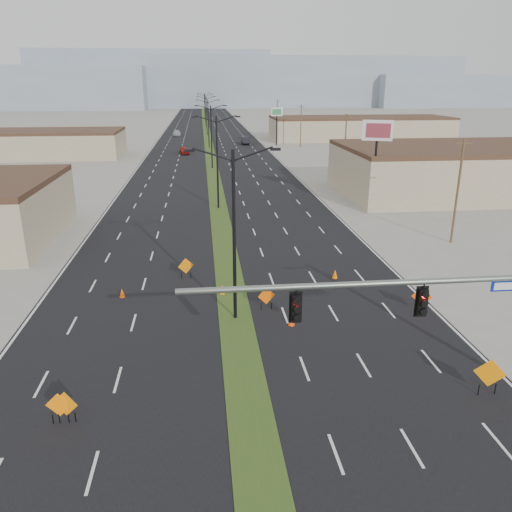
{
  "coord_description": "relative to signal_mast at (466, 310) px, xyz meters",
  "views": [
    {
      "loc": [
        -1.66,
        -14.99,
        13.31
      ],
      "look_at": [
        1.46,
        13.98,
        3.2
      ],
      "focal_mm": 35.0,
      "sensor_mm": 36.0,
      "label": 1
    }
  ],
  "objects": [
    {
      "name": "construction_sign_5",
      "position": [
        2.82,
        9.64,
        -3.83
      ],
      "size": [
        1.18,
        0.42,
        1.63
      ],
      "rotation": [
        0.0,
        0.0,
        -0.32
      ],
      "color": "#FE4405",
      "rests_on": "ground"
    },
    {
      "name": "cone_2",
      "position": [
        -0.98,
        15.66,
        -4.46
      ],
      "size": [
        0.46,
        0.46,
        0.66
      ],
      "primitive_type": "cone",
      "rotation": [
        0.0,
        0.0,
        -0.17
      ],
      "color": "#EE6605",
      "rests_on": "ground"
    },
    {
      "name": "streetlight_3",
      "position": [
        -8.56,
        94.0,
        0.63
      ],
      "size": [
        5.15,
        0.24,
        10.02
      ],
      "color": "black",
      "rests_on": "ground"
    },
    {
      "name": "car_mid",
      "position": [
        -0.1,
        99.7,
        -3.99
      ],
      "size": [
        1.72,
        4.87,
        1.6
      ],
      "primitive_type": "imported",
      "rotation": [
        0.0,
        0.0,
        -0.01
      ],
      "color": "black",
      "rests_on": "ground"
    },
    {
      "name": "construction_sign_0",
      "position": [
        -16.39,
        1.0,
        -3.96
      ],
      "size": [
        1.08,
        0.13,
        1.43
      ],
      "rotation": [
        0.0,
        0.0,
        -0.08
      ],
      "color": "orange",
      "rests_on": "ground"
    },
    {
      "name": "streetlight_2",
      "position": [
        -8.56,
        66.0,
        0.63
      ],
      "size": [
        5.15,
        0.24,
        10.02
      ],
      "color": "black",
      "rests_on": "ground"
    },
    {
      "name": "cone_0",
      "position": [
        -9.17,
        13.67,
        -4.46
      ],
      "size": [
        0.46,
        0.46,
        0.66
      ],
      "primitive_type": "cone",
      "rotation": [
        0.0,
        0.0,
        0.19
      ],
      "color": "orange",
      "rests_on": "ground"
    },
    {
      "name": "mesa_center",
      "position": [
        31.44,
        298.0,
        9.21
      ],
      "size": [
        220.0,
        50.0,
        28.0
      ],
      "primitive_type": "cube",
      "color": "#818EA0",
      "rests_on": "ground"
    },
    {
      "name": "utility_pole_3",
      "position": [
        11.44,
        128.0,
        -0.12
      ],
      "size": [
        1.6,
        0.2,
        9.0
      ],
      "color": "#4C3823",
      "rests_on": "ground"
    },
    {
      "name": "mesa_east",
      "position": [
        171.44,
        288.0,
        4.21
      ],
      "size": [
        160.0,
        50.0,
        18.0
      ],
      "primitive_type": "cube",
      "color": "#818EA0",
      "rests_on": "ground"
    },
    {
      "name": "construction_sign_2",
      "position": [
        -11.63,
        16.81,
        -3.9
      ],
      "size": [
        1.09,
        0.43,
        1.53
      ],
      "rotation": [
        0.0,
        0.0,
        0.35
      ],
      "color": "#D86C04",
      "rests_on": "ground"
    },
    {
      "name": "mesa_backdrop",
      "position": [
        -38.56,
        318.0,
        11.21
      ],
      "size": [
        140.0,
        50.0,
        32.0
      ],
      "primitive_type": "cube",
      "color": "#818EA0",
      "rests_on": "ground"
    },
    {
      "name": "streetlight_5",
      "position": [
        -8.56,
        150.0,
        0.63
      ],
      "size": [
        5.15,
        0.24,
        10.02
      ],
      "color": "black",
      "rests_on": "ground"
    },
    {
      "name": "utility_pole_1",
      "position": [
        11.44,
        58.0,
        -0.12
      ],
      "size": [
        1.6,
        0.2,
        9.0
      ],
      "color": "#4C3823",
      "rests_on": "ground"
    },
    {
      "name": "pole_sign_east_near",
      "position": [
        8.24,
        35.04,
        3.13
      ],
      "size": [
        3.07,
        1.48,
        9.69
      ],
      "rotation": [
        0.0,
        0.0,
        -0.37
      ],
      "color": "black",
      "rests_on": "ground"
    },
    {
      "name": "ground",
      "position": [
        -8.56,
        -2.0,
        -4.79
      ],
      "size": [
        600.0,
        600.0,
        0.0
      ],
      "primitive_type": "plane",
      "color": "gray",
      "rests_on": "ground"
    },
    {
      "name": "building_se_near",
      "position": [
        25.44,
        43.0,
        -2.04
      ],
      "size": [
        36.0,
        18.0,
        5.5
      ],
      "primitive_type": "cube",
      "color": "tan",
      "rests_on": "ground"
    },
    {
      "name": "construction_sign_3",
      "position": [
        -6.56,
        11.0,
        -3.93
      ],
      "size": [
        1.08,
        0.32,
        1.48
      ],
      "rotation": [
        0.0,
        0.0,
        0.26
      ],
      "color": "#DE5204",
      "rests_on": "ground"
    },
    {
      "name": "construction_sign_1",
      "position": [
        -16.12,
        1.0,
        -3.93
      ],
      "size": [
        1.06,
        0.41,
        1.48
      ],
      "rotation": [
        0.0,
        0.0,
        -0.34
      ],
      "color": "orange",
      "rests_on": "ground"
    },
    {
      "name": "car_far",
      "position": [
        -16.66,
        120.98,
        -4.09
      ],
      "size": [
        2.25,
        4.95,
        1.41
      ],
      "primitive_type": "imported",
      "rotation": [
        0.0,
        0.0,
        0.06
      ],
      "color": "#A1A7AA",
      "rests_on": "ground"
    },
    {
      "name": "median_strip",
      "position": [
        -8.56,
        98.0,
        -4.79
      ],
      "size": [
        2.0,
        400.0,
        0.04
      ],
      "primitive_type": "cube",
      "color": "#294D1B",
      "rests_on": "ground"
    },
    {
      "name": "streetlight_1",
      "position": [
        -8.56,
        38.0,
        0.63
      ],
      "size": [
        5.15,
        0.24,
        10.02
      ],
      "color": "black",
      "rests_on": "ground"
    },
    {
      "name": "cone_1",
      "position": [
        -5.37,
        8.7,
        -4.46
      ],
      "size": [
        0.51,
        0.51,
        0.66
      ],
      "primitive_type": "cone",
      "rotation": [
        0.0,
        0.0,
        -0.4
      ],
      "color": "#F93F05",
      "rests_on": "ground"
    },
    {
      "name": "streetlight_4",
      "position": [
        -8.56,
        122.0,
        0.63
      ],
      "size": [
        5.15,
        0.24,
        10.02
      ],
      "color": "black",
      "rests_on": "ground"
    },
    {
      "name": "road_surface",
      "position": [
        -8.56,
        98.0,
        -4.79
      ],
      "size": [
        25.0,
        400.0,
        0.02
      ],
      "primitive_type": "cube",
      "color": "black",
      "rests_on": "ground"
    },
    {
      "name": "utility_pole_2",
      "position": [
        11.44,
        93.0,
        -0.12
      ],
      "size": [
        1.6,
        0.2,
        9.0
      ],
      "color": "#4C3823",
      "rests_on": "ground"
    },
    {
      "name": "building_se_far",
      "position": [
        29.44,
        108.0,
        -2.29
      ],
      "size": [
        44.0,
        16.0,
        5.0
      ],
      "primitive_type": "cube",
      "color": "tan",
      "rests_on": "ground"
    },
    {
      "name": "signal_mast",
      "position": [
        0.0,
        0.0,
        0.0
      ],
      "size": [
        16.3,
        0.6,
        8.0
      ],
      "color": "slate",
      "rests_on": "ground"
    },
    {
      "name": "streetlight_6",
      "position": [
        -8.56,
        178.0,
        0.63
      ],
      "size": [
        5.15,
        0.24,
        10.02
      ],
      "color": "black",
      "rests_on": "ground"
    },
    {
      "name": "streetlight_0",
      "position": [
        -8.56,
        10.0,
        0.63
      ],
      "size": [
        5.15,
        0.24,
        10.02
      ],
      "color": "black",
      "rests_on": "ground"
    },
    {
      "name": "cone_3",
      "position": [
        -15.74,
        13.85,
        -4.49
      ],
      "size": [
        0.4,
        0.4,
        0.61
      ],
      "primitive_type": "cone",
      "rotation": [
        0.0,
        0.0,
        -0.11
      ],
      "color": "#FF4C05",
      "rests_on": "ground"
    },
    {
      "name": "construction_sign_4",
      "position": [
        2.18,
        1.0,
        -3.72
      ],
      "size": [
        1.26,
        0.58,
        1.82
      ],
      "rotation": [
        0.0,
        0.0,
        -0.41
      ],
      "color": "orange",
      "rests_on": "ground"
    },
    {
      "name": "building_sw_far",
      "position": [
        -40.56,
        83.0,
        -2.54
      ],
      "size": [
        30.0,
        14.0,
        4.5
      ],
      "primitive_type": "cube",
      "color": "tan",
      "rests_on": "ground"
    },
    {
      "name": "pole_sign_east_far",
      "position": [
        6.67,
        96.78,
        1.84
      ],
      "size": [
        2.69,
        0.97,
        8.22
      ],
      "rotation": [
        0.0,
        0.0,
        0.24
      ],
      "color": "black",
      "rests_on": "ground"
    },
    {
      "name": "utility_pole_0",
      "position": [
        11.44,
        23.0,
        -0.12
      ],
      "size": [
        1.6,
        0.2,
        9.0
      ],
      "color": "#4C3823",
      "rests_on": "ground"
    },
    {
      "name": "car_left",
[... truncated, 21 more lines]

